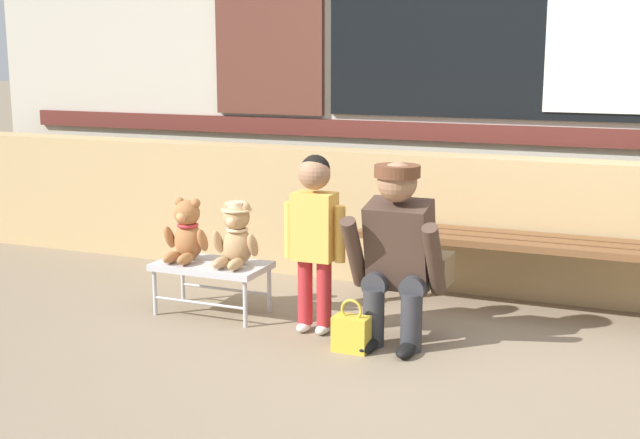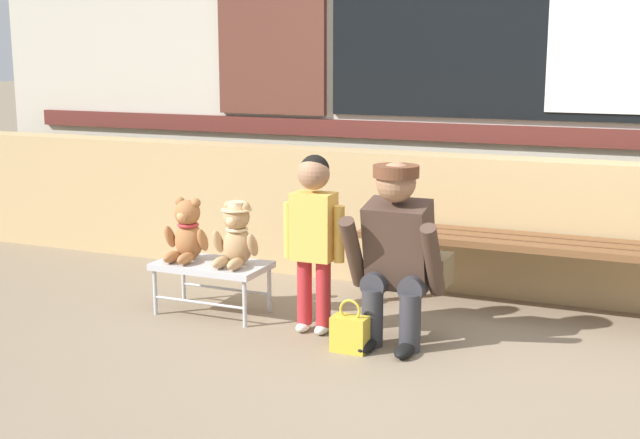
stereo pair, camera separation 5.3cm
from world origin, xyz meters
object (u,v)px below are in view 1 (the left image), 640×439
small_display_bench (212,269)px  adult_crouching (400,253)px  child_standing (315,224)px  teddy_bear_plain (187,233)px  wooden_bench_long (541,251)px  handbag_on_ground (351,333)px  teddy_bear_with_hat (236,236)px

small_display_bench → adult_crouching: size_ratio=0.67×
small_display_bench → child_standing: size_ratio=0.67×
teddy_bear_plain → child_standing: child_standing is taller
wooden_bench_long → child_standing: 1.34m
small_display_bench → child_standing: bearing=-5.8°
handbag_on_ground → adult_crouching: bearing=47.5°
small_display_bench → handbag_on_ground: bearing=-16.1°
teddy_bear_with_hat → child_standing: 0.53m
wooden_bench_long → small_display_bench: wooden_bench_long is taller
small_display_bench → teddy_bear_with_hat: size_ratio=1.76×
child_standing → teddy_bear_with_hat: bearing=172.1°
small_display_bench → adult_crouching: (1.14, -0.07, 0.21)m
teddy_bear_plain → wooden_bench_long: bearing=20.6°
teddy_bear_with_hat → wooden_bench_long: bearing=24.3°
teddy_bear_with_hat → small_display_bench: bearing=-179.2°
child_standing → handbag_on_ground: bearing=-35.8°
teddy_bear_with_hat → child_standing: child_standing is taller
wooden_bench_long → small_display_bench: size_ratio=3.28×
small_display_bench → teddy_bear_with_hat: (0.16, 0.00, 0.21)m
adult_crouching → wooden_bench_long: bearing=53.0°
handbag_on_ground → teddy_bear_plain: bearing=166.0°
teddy_bear_with_hat → adult_crouching: size_ratio=0.38×
teddy_bear_plain → teddy_bear_with_hat: bearing=0.1°
small_display_bench → adult_crouching: adult_crouching is taller
teddy_bear_with_hat → adult_crouching: 0.98m
wooden_bench_long → adult_crouching: 0.99m
small_display_bench → child_standing: (0.67, -0.07, 0.33)m
teddy_bear_with_hat → teddy_bear_plain: bearing=-179.9°
adult_crouching → handbag_on_ground: adult_crouching is taller
small_display_bench → handbag_on_ground: small_display_bench is taller
adult_crouching → teddy_bear_with_hat: bearing=175.6°
teddy_bear_with_hat → child_standing: bearing=-7.9°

